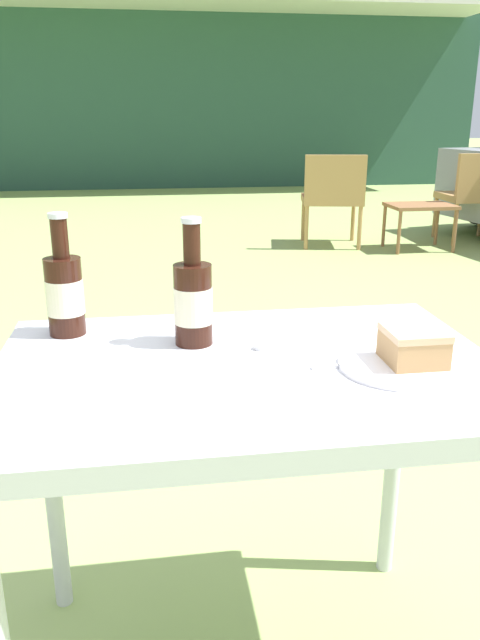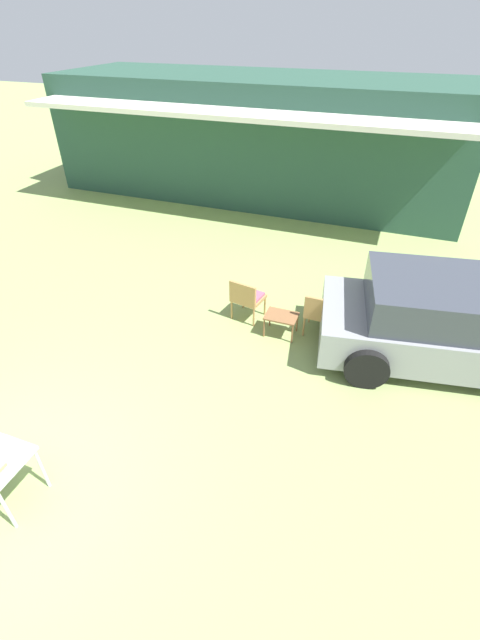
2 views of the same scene
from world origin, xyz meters
The scene contains 7 objects.
ground_plane centered at (0.00, 0.00, 0.00)m, with size 60.00×60.00×0.00m, color #8CA35B.
cabin_building centered at (-0.58, 11.27, 1.65)m, with size 11.85×5.09×3.28m.
parked_car centered at (4.72, 4.48, 0.68)m, with size 4.06×2.53×1.41m.
wicker_chair_cushioned centered at (1.48, 4.43, 0.48)m, with size 0.61×0.57×0.82m.
wicker_chair_plain centered at (2.84, 4.40, 0.48)m, with size 0.53×0.50×0.82m.
garden_side_table centered at (2.21, 4.17, 0.35)m, with size 0.56×0.40×0.40m.
cake_on_plate centered at (0.27, -0.06, 0.75)m, with size 0.21×0.21×0.07m.
Camera 2 is at (3.64, -1.78, 4.67)m, focal length 24.00 mm.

